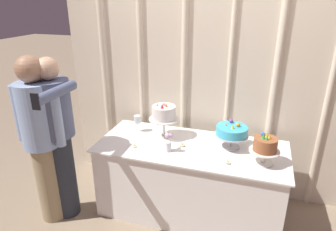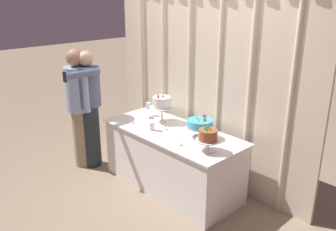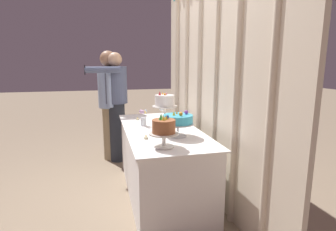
% 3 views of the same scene
% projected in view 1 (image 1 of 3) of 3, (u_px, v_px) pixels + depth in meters
% --- Properties ---
extents(ground_plane, '(24.00, 24.00, 0.00)m').
position_uv_depth(ground_plane, '(187.00, 216.00, 2.93)').
color(ground_plane, gray).
extents(draped_curtain, '(3.04, 0.15, 2.71)m').
position_uv_depth(draped_curtain, '(203.00, 61.00, 2.95)').
color(draped_curtain, beige).
rests_on(draped_curtain, ground_plane).
extents(cake_table, '(1.74, 0.75, 0.73)m').
position_uv_depth(cake_table, '(190.00, 179.00, 2.88)').
color(cake_table, white).
rests_on(cake_table, ground_plane).
extents(cake_display_leftmost, '(0.29, 0.29, 0.37)m').
position_uv_depth(cake_display_leftmost, '(164.00, 114.00, 2.84)').
color(cake_display_leftmost, silver).
rests_on(cake_display_leftmost, cake_table).
extents(cake_display_center, '(0.30, 0.30, 0.25)m').
position_uv_depth(cake_display_center, '(232.00, 132.00, 2.66)').
color(cake_display_center, '#B2B2B7').
rests_on(cake_display_center, cake_table).
extents(cake_display_rightmost, '(0.25, 0.25, 0.28)m').
position_uv_depth(cake_display_rightmost, '(265.00, 146.00, 2.40)').
color(cake_display_rightmost, silver).
rests_on(cake_display_rightmost, cake_table).
extents(wine_glass, '(0.07, 0.07, 0.17)m').
position_uv_depth(wine_glass, '(137.00, 120.00, 3.00)').
color(wine_glass, silver).
rests_on(wine_glass, cake_table).
extents(flower_vase, '(0.08, 0.09, 0.18)m').
position_uv_depth(flower_vase, '(168.00, 142.00, 2.62)').
color(flower_vase, silver).
rests_on(flower_vase, cake_table).
extents(tealight_far_left, '(0.05, 0.05, 0.03)m').
position_uv_depth(tealight_far_left, '(134.00, 146.00, 2.72)').
color(tealight_far_left, beige).
rests_on(tealight_far_left, cake_table).
extents(tealight_near_left, '(0.05, 0.05, 0.04)m').
position_uv_depth(tealight_near_left, '(182.00, 145.00, 2.73)').
color(tealight_near_left, beige).
rests_on(tealight_near_left, cake_table).
extents(tealight_near_right, '(0.04, 0.04, 0.04)m').
position_uv_depth(tealight_near_right, '(228.00, 163.00, 2.45)').
color(tealight_near_right, beige).
rests_on(tealight_near_right, cake_table).
extents(guest_girl_blue_dress, '(0.47, 0.60, 1.56)m').
position_uv_depth(guest_girl_blue_dress, '(57.00, 134.00, 2.66)').
color(guest_girl_blue_dress, '#282D38').
rests_on(guest_girl_blue_dress, ground_plane).
extents(guest_man_dark_suit, '(0.48, 0.32, 1.59)m').
position_uv_depth(guest_man_dark_suit, '(41.00, 136.00, 2.61)').
color(guest_man_dark_suit, '#9E8966').
rests_on(guest_man_dark_suit, ground_plane).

